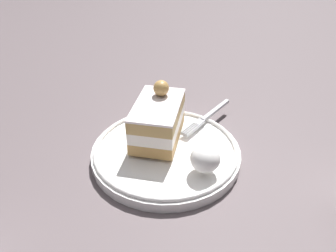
{
  "coord_description": "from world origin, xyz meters",
  "views": [
    {
      "loc": [
        0.19,
        -0.28,
        0.28
      ],
      "look_at": [
        -0.02,
        0.0,
        0.05
      ],
      "focal_mm": 34.64,
      "sensor_mm": 36.0,
      "label": 1
    }
  ],
  "objects_px": {
    "cake_slice": "(158,119)",
    "dessert_plate": "(168,150)",
    "fork": "(206,117)"
  },
  "relations": [
    {
      "from": "cake_slice",
      "to": "dessert_plate",
      "type": "bearing_deg",
      "value": -18.37
    },
    {
      "from": "dessert_plate",
      "to": "fork",
      "type": "bearing_deg",
      "value": 84.56
    },
    {
      "from": "dessert_plate",
      "to": "cake_slice",
      "type": "relative_size",
      "value": 1.76
    },
    {
      "from": "cake_slice",
      "to": "fork",
      "type": "distance_m",
      "value": 0.09
    },
    {
      "from": "dessert_plate",
      "to": "fork",
      "type": "relative_size",
      "value": 1.63
    },
    {
      "from": "dessert_plate",
      "to": "cake_slice",
      "type": "height_order",
      "value": "cake_slice"
    },
    {
      "from": "dessert_plate",
      "to": "cake_slice",
      "type": "xyz_separation_m",
      "value": [
        -0.02,
        0.01,
        0.04
      ]
    },
    {
      "from": "cake_slice",
      "to": "fork",
      "type": "height_order",
      "value": "cake_slice"
    },
    {
      "from": "cake_slice",
      "to": "fork",
      "type": "bearing_deg",
      "value": 68.71
    },
    {
      "from": "dessert_plate",
      "to": "fork",
      "type": "distance_m",
      "value": 0.09
    }
  ]
}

